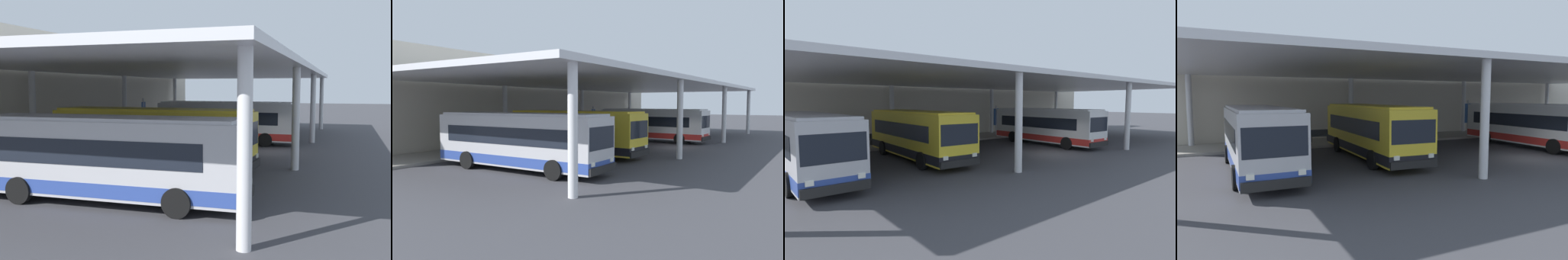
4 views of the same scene
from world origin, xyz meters
The scene contains 9 objects.
ground_plane centered at (0.00, 0.00, 0.00)m, with size 200.00×200.00×0.00m, color #3D3D42.
platform_kerb centered at (0.00, 11.75, 0.09)m, with size 42.00×4.50×0.18m, color gray.
station_building_facade centered at (0.00, 15.00, 3.99)m, with size 48.00×1.60×7.99m, color beige.
canopy_shelter centered at (0.00, 5.50, 5.31)m, with size 40.00×17.00×5.55m.
bus_nearest_bay centered at (-15.09, 3.43, 1.66)m, with size 2.81×10.56×3.17m.
bus_second_bay centered at (-8.48, 4.43, 1.66)m, with size 3.05×10.63×3.17m.
bus_middle_bay centered at (3.88, 3.70, 1.66)m, with size 2.96×10.61×3.17m.
bench_waiting centered at (-9.53, 11.82, 0.66)m, with size 1.80×0.45×0.92m.
banner_sign centered at (4.54, 10.94, 1.98)m, with size 0.70×0.12×3.20m.
Camera 2 is at (-30.40, -10.85, 3.68)m, focal length 34.66 mm.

